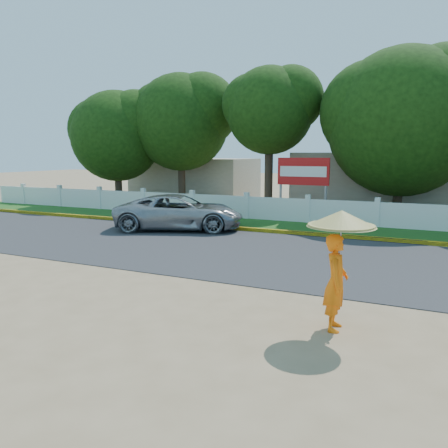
{
  "coord_description": "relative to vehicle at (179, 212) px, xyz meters",
  "views": [
    {
      "loc": [
        4.74,
        -8.36,
        3.14
      ],
      "look_at": [
        0.0,
        2.0,
        1.3
      ],
      "focal_mm": 35.0,
      "sensor_mm": 36.0,
      "label": 1
    }
  ],
  "objects": [
    {
      "name": "grass_verge",
      "position": [
        4.46,
        2.49,
        -0.72
      ],
      "size": [
        60.0,
        3.5,
        0.03
      ],
      "primitive_type": "cube",
      "color": "#2D601E",
      "rests_on": "ground"
    },
    {
      "name": "vehicle",
      "position": [
        0.0,
        0.0,
        0.0
      ],
      "size": [
        5.8,
        4.18,
        1.47
      ],
      "primitive_type": "imported",
      "rotation": [
        0.0,
        0.0,
        1.94
      ],
      "color": "#95999C",
      "rests_on": "ground"
    },
    {
      "name": "fence",
      "position": [
        4.46,
        3.94,
        -0.18
      ],
      "size": [
        40.0,
        0.1,
        1.1
      ],
      "primitive_type": "cube",
      "color": "silver",
      "rests_on": "ground"
    },
    {
      "name": "billboard",
      "position": [
        3.92,
        5.03,
        1.41
      ],
      "size": [
        2.5,
        0.13,
        2.95
      ],
      "color": "gray",
      "rests_on": "ground"
    },
    {
      "name": "curb",
      "position": [
        4.46,
        0.79,
        -0.65
      ],
      "size": [
        40.0,
        0.18,
        0.16
      ],
      "primitive_type": "cube",
      "color": "yellow",
      "rests_on": "ground"
    },
    {
      "name": "building_near",
      "position": [
        7.46,
        10.74,
        0.87
      ],
      "size": [
        10.0,
        6.0,
        3.2
      ],
      "primitive_type": "cube",
      "color": "#B7AD99",
      "rests_on": "ground"
    },
    {
      "name": "road",
      "position": [
        4.46,
        -2.76,
        -0.72
      ],
      "size": [
        60.0,
        7.0,
        0.02
      ],
      "primitive_type": "cube",
      "color": "#38383A",
      "rests_on": "ground"
    },
    {
      "name": "ground",
      "position": [
        4.46,
        -7.26,
        -0.73
      ],
      "size": [
        120.0,
        120.0,
        0.0
      ],
      "primitive_type": "plane",
      "color": "#9E8460",
      "rests_on": "ground"
    },
    {
      "name": "building_far",
      "position": [
        -5.54,
        11.74,
        0.67
      ],
      "size": [
        8.0,
        5.0,
        2.8
      ],
      "primitive_type": "cube",
      "color": "#B7AD99",
      "rests_on": "ground"
    },
    {
      "name": "tree_row",
      "position": [
        8.36,
        6.94,
        4.11
      ],
      "size": [
        37.8,
        7.53,
        8.11
      ],
      "color": "#473828",
      "rests_on": "ground"
    },
    {
      "name": "monk_with_parasol",
      "position": [
        7.91,
        -7.97,
        0.68
      ],
      "size": [
        1.19,
        1.19,
        2.17
      ],
      "color": "orange",
      "rests_on": "ground"
    }
  ]
}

